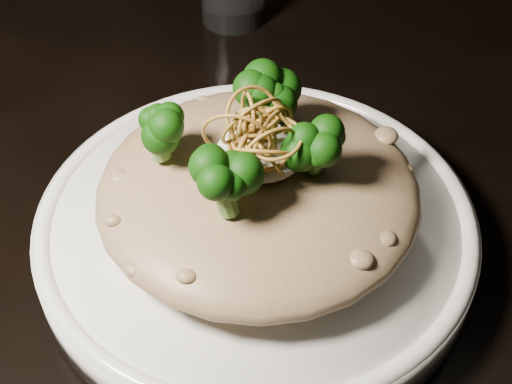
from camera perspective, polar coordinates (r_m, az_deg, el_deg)
table at (r=0.64m, az=-7.28°, el=-5.82°), size 1.10×0.80×0.75m
plate at (r=0.52m, az=0.00°, el=-3.02°), size 0.32×0.32×0.03m
risotto at (r=0.49m, az=0.18°, el=0.18°), size 0.22×0.22×0.05m
broccoli at (r=0.46m, az=-0.76°, el=4.72°), size 0.15×0.15×0.05m
cheese at (r=0.47m, az=0.34°, el=3.24°), size 0.06×0.06×0.02m
shallots at (r=0.45m, az=0.22°, el=5.62°), size 0.07×0.07×0.04m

